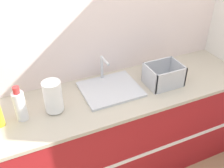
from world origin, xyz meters
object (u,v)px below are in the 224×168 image
(bottle_white_spray, at_px, (20,105))
(dish_rack, at_px, (163,77))
(paper_towel_roll, at_px, (53,97))
(sink, at_px, (110,88))

(bottle_white_spray, bearing_deg, dish_rack, -1.82)
(dish_rack, distance_m, bottle_white_spray, 1.16)
(paper_towel_roll, bearing_deg, dish_rack, -1.90)
(paper_towel_roll, bearing_deg, sink, 8.57)
(sink, bearing_deg, paper_towel_roll, -171.43)
(sink, relative_size, paper_towel_roll, 1.87)
(dish_rack, bearing_deg, bottle_white_spray, 178.18)
(sink, height_order, dish_rack, sink)
(bottle_white_spray, bearing_deg, paper_towel_roll, -1.49)
(sink, relative_size, dish_rack, 1.61)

